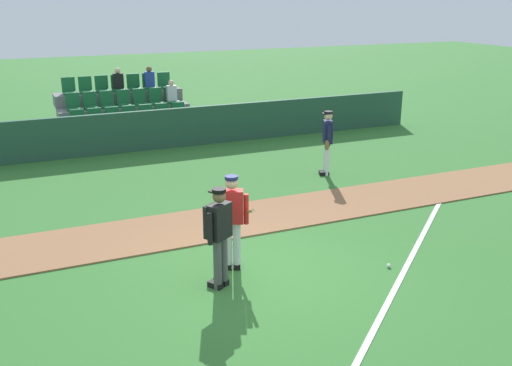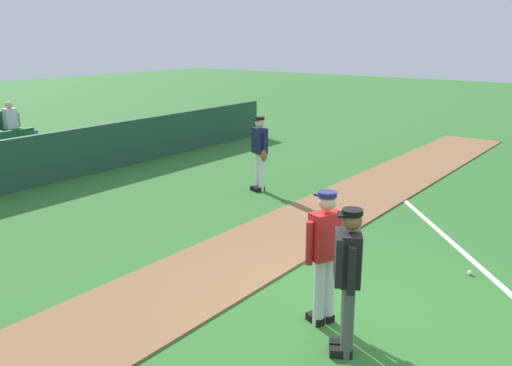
% 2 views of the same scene
% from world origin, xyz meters
% --- Properties ---
extents(ground_plane, '(80.00, 80.00, 0.00)m').
position_xyz_m(ground_plane, '(0.00, 0.00, 0.00)').
color(ground_plane, '#33702D').
extents(infield_dirt_path, '(28.00, 1.90, 0.03)m').
position_xyz_m(infield_dirt_path, '(0.00, 2.54, 0.01)').
color(infield_dirt_path, '#936642').
rests_on(infield_dirt_path, ground).
extents(foul_line_chalk, '(9.13, 7.94, 0.01)m').
position_xyz_m(foul_line_chalk, '(3.00, -0.50, 0.01)').
color(foul_line_chalk, white).
rests_on(foul_line_chalk, ground).
extents(dugout_fence, '(20.00, 0.16, 1.26)m').
position_xyz_m(dugout_fence, '(0.00, 9.27, 0.63)').
color(dugout_fence, '#234C38').
rests_on(dugout_fence, ground).
extents(stadium_bleachers, '(4.45, 2.95, 2.30)m').
position_xyz_m(stadium_bleachers, '(0.01, 11.16, 0.62)').
color(stadium_bleachers, slate).
rests_on(stadium_bleachers, ground).
extents(batter_red_jersey, '(0.61, 0.80, 1.76)m').
position_xyz_m(batter_red_jersey, '(-0.29, 0.38, 0.97)').
color(batter_red_jersey, silver).
rests_on(batter_red_jersey, ground).
extents(umpire_home_plate, '(0.54, 0.46, 1.76)m').
position_xyz_m(umpire_home_plate, '(-0.74, -0.16, 1.00)').
color(umpire_home_plate, '#4C4C4C').
rests_on(umpire_home_plate, ground).
extents(runner_navy_jersey, '(0.42, 0.62, 1.76)m').
position_xyz_m(runner_navy_jersey, '(4.14, 4.70, 0.96)').
color(runner_navy_jersey, white).
rests_on(runner_navy_jersey, ground).
extents(baseball, '(0.07, 0.07, 0.07)m').
position_xyz_m(baseball, '(2.32, -0.71, 0.04)').
color(baseball, white).
rests_on(baseball, ground).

